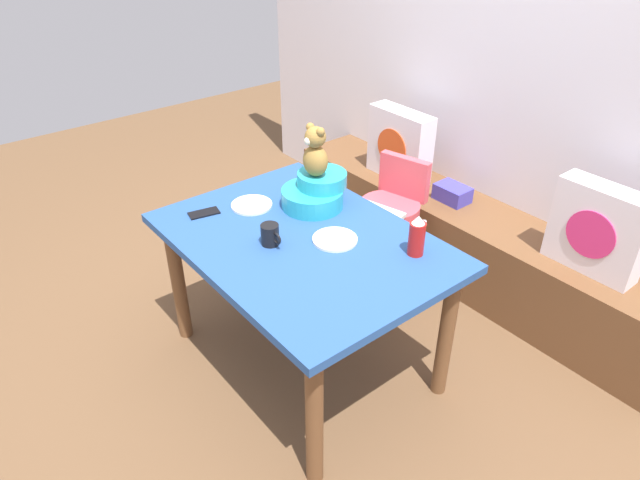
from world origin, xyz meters
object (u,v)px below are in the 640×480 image
object	(u,v)px
infant_seat_teal	(316,192)
ketchup_bottle	(417,236)
coffee_mug	(270,235)
cell_phone	(204,213)
dinner_plate_near	(335,239)
pillow_floral_right	(598,230)
highchair	(391,209)
book_stack	(452,193)
dining_table	(303,257)
pillow_floral_left	(400,145)
teddy_bear	(315,152)
dinner_plate_far	(252,205)

from	to	relation	value
infant_seat_teal	ketchup_bottle	size ratio (longest dim) A/B	1.78
coffee_mug	cell_phone	distance (m)	0.43
dinner_plate_near	cell_phone	distance (m)	0.66
pillow_floral_right	highchair	size ratio (longest dim) A/B	0.56
book_stack	dining_table	xyz separation A→B (m)	(0.13, -1.22, 0.13)
pillow_floral_right	highchair	world-z (taller)	pillow_floral_right
book_stack	ketchup_bottle	size ratio (longest dim) A/B	1.08
book_stack	ketchup_bottle	xyz separation A→B (m)	(0.53, -0.92, 0.32)
pillow_floral_left	cell_phone	world-z (taller)	pillow_floral_left
pillow_floral_right	teddy_bear	bearing A→B (deg)	-134.59
infant_seat_teal	teddy_bear	size ratio (longest dim) A/B	1.32
book_stack	cell_phone	bearing A→B (deg)	-102.95
book_stack	dining_table	distance (m)	1.23
infant_seat_teal	teddy_bear	world-z (taller)	teddy_bear
book_stack	highchair	xyz separation A→B (m)	(-0.08, -0.44, 0.01)
highchair	cell_phone	distance (m)	1.07
pillow_floral_left	coffee_mug	world-z (taller)	pillow_floral_left
dinner_plate_far	ketchup_bottle	bearing A→B (deg)	21.71
pillow_floral_right	coffee_mug	bearing A→B (deg)	-120.75
infant_seat_teal	dinner_plate_far	distance (m)	0.32
pillow_floral_left	highchair	xyz separation A→B (m)	(0.35, -0.42, -0.16)
teddy_bear	dinner_plate_far	xyz separation A→B (m)	(-0.18, -0.25, -0.27)
pillow_floral_left	dining_table	world-z (taller)	pillow_floral_left
dinner_plate_far	dinner_plate_near	bearing A→B (deg)	13.06
dining_table	pillow_floral_right	bearing A→B (deg)	58.09
pillow_floral_right	dining_table	xyz separation A→B (m)	(-0.75, -1.20, -0.04)
pillow_floral_right	teddy_bear	size ratio (longest dim) A/B	1.76
dinner_plate_near	pillow_floral_right	bearing A→B (deg)	59.77
ketchup_bottle	coffee_mug	world-z (taller)	ketchup_bottle
pillow_floral_left	dinner_plate_near	world-z (taller)	pillow_floral_left
dining_table	cell_phone	size ratio (longest dim) A/B	9.05
teddy_bear	cell_phone	bearing A→B (deg)	-119.34
dining_table	highchair	bearing A→B (deg)	105.19
pillow_floral_left	ketchup_bottle	world-z (taller)	ketchup_bottle
infant_seat_teal	ketchup_bottle	distance (m)	0.61
pillow_floral_left	infant_seat_teal	distance (m)	1.04
pillow_floral_left	ketchup_bottle	distance (m)	1.33
highchair	infant_seat_teal	xyz separation A→B (m)	(0.01, -0.55, 0.29)
highchair	ketchup_bottle	xyz separation A→B (m)	(0.61, -0.48, 0.31)
pillow_floral_right	teddy_bear	distance (m)	1.39
pillow_floral_right	coffee_mug	world-z (taller)	pillow_floral_right
ketchup_bottle	cell_phone	world-z (taller)	ketchup_bottle
dining_table	highchair	xyz separation A→B (m)	(-0.21, 0.78, -0.12)
dining_table	teddy_bear	size ratio (longest dim) A/B	5.21
dining_table	infant_seat_teal	size ratio (longest dim) A/B	3.95
dining_table	pillow_floral_left	bearing A→B (deg)	115.28
highchair	teddy_bear	size ratio (longest dim) A/B	3.16
cell_phone	dinner_plate_far	bearing A→B (deg)	-97.98
dining_table	dinner_plate_near	world-z (taller)	dinner_plate_near
teddy_bear	highchair	bearing A→B (deg)	91.00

